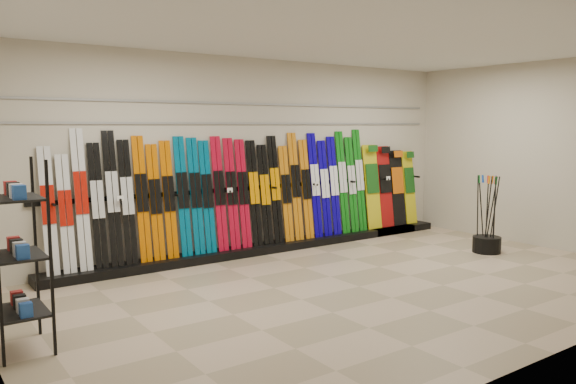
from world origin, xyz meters
TOP-DOWN VIEW (x-y plane):
  - floor at (0.00, 0.00)m, footprint 8.00×8.00m
  - back_wall at (0.00, 2.50)m, footprint 8.00×0.00m
  - right_wall at (4.00, 0.00)m, footprint 0.00×5.00m
  - ceiling at (0.00, 0.00)m, footprint 8.00×8.00m
  - ski_rack_base at (0.22, 2.28)m, footprint 8.00×0.40m
  - skis at (-0.44, 2.35)m, footprint 5.37×0.28m
  - snowboards at (2.90, 2.35)m, footprint 1.26×0.23m
  - accessory_rack at (-3.75, 0.27)m, footprint 0.40×0.60m
  - pole_bin at (2.89, 0.24)m, footprint 0.43×0.43m
  - ski_poles at (2.91, 0.25)m, footprint 0.19×0.38m
  - slatwall_rail_0 at (0.00, 2.48)m, footprint 7.60×0.02m
  - slatwall_rail_1 at (0.00, 2.48)m, footprint 7.60×0.02m

SIDE VIEW (x-z plane):
  - floor at x=0.00m, z-range 0.00..0.00m
  - ski_rack_base at x=0.22m, z-range 0.00..0.12m
  - pole_bin at x=2.89m, z-range 0.00..0.25m
  - ski_poles at x=2.91m, z-range 0.02..1.20m
  - snowboards at x=2.90m, z-range 0.08..1.59m
  - accessory_rack at x=-3.75m, z-range 0.00..1.69m
  - skis at x=-0.44m, z-range 0.04..1.86m
  - back_wall at x=0.00m, z-range -2.50..5.50m
  - right_wall at x=4.00m, z-range -1.00..4.00m
  - slatwall_rail_0 at x=0.00m, z-range 1.98..2.02m
  - slatwall_rail_1 at x=0.00m, z-range 2.28..2.31m
  - ceiling at x=0.00m, z-range 3.00..3.00m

